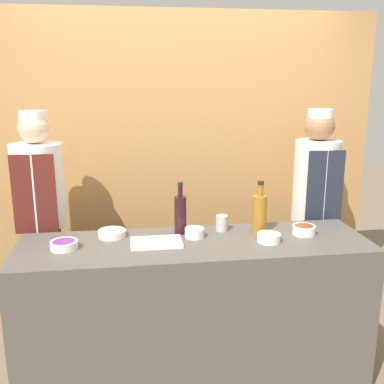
% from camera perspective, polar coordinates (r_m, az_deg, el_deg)
% --- Properties ---
extents(ground_plane, '(14.00, 14.00, 0.00)m').
position_cam_1_polar(ground_plane, '(3.17, 0.34, -22.64)').
color(ground_plane, '#756651').
extents(cabinet_wall, '(3.14, 0.18, 2.40)m').
position_cam_1_polar(cabinet_wall, '(3.64, -2.07, 3.12)').
color(cabinet_wall, '#B7844C').
rests_on(cabinet_wall, ground_plane).
extents(counter, '(2.12, 0.61, 0.95)m').
position_cam_1_polar(counter, '(2.91, 0.35, -15.16)').
color(counter, '#514C47').
rests_on(counter, ground_plane).
extents(sauce_bowl_purple, '(0.16, 0.16, 0.05)m').
position_cam_1_polar(sauce_bowl_purple, '(2.70, -15.94, -6.44)').
color(sauce_bowl_purple, white).
rests_on(sauce_bowl_purple, counter).
extents(sauce_bowl_white, '(0.17, 0.17, 0.04)m').
position_cam_1_polar(sauce_bowl_white, '(2.83, -10.14, -5.15)').
color(sauce_bowl_white, white).
rests_on(sauce_bowl_white, counter).
extents(sauce_bowl_yellow, '(0.14, 0.14, 0.05)m').
position_cam_1_polar(sauce_bowl_yellow, '(2.74, 9.73, -5.68)').
color(sauce_bowl_yellow, white).
rests_on(sauce_bowl_yellow, counter).
extents(sauce_bowl_brown, '(0.14, 0.14, 0.06)m').
position_cam_1_polar(sauce_bowl_brown, '(2.91, 14.03, -4.63)').
color(sauce_bowl_brown, white).
rests_on(sauce_bowl_brown, counter).
extents(sauce_bowl_orange, '(0.12, 0.12, 0.06)m').
position_cam_1_polar(sauce_bowl_orange, '(2.78, 0.32, -5.13)').
color(sauce_bowl_orange, white).
rests_on(sauce_bowl_orange, counter).
extents(cutting_board, '(0.30, 0.19, 0.02)m').
position_cam_1_polar(cutting_board, '(2.68, -4.55, -6.40)').
color(cutting_board, white).
rests_on(cutting_board, counter).
extents(bottle_wine, '(0.08, 0.08, 0.33)m').
position_cam_1_polar(bottle_wine, '(2.82, -1.49, -2.74)').
color(bottle_wine, black).
rests_on(bottle_wine, counter).
extents(bottle_amber, '(0.09, 0.09, 0.33)m').
position_cam_1_polar(bottle_amber, '(2.87, 8.58, -2.61)').
color(bottle_amber, '#9E661E').
rests_on(bottle_amber, counter).
extents(cup_steel, '(0.08, 0.08, 0.10)m').
position_cam_1_polar(cup_steel, '(2.90, 3.81, -3.96)').
color(cup_steel, '#B7B7BC').
rests_on(cup_steel, counter).
extents(chef_left, '(0.34, 0.34, 1.70)m').
position_cam_1_polar(chef_left, '(3.25, -18.51, -3.95)').
color(chef_left, '#28282D').
rests_on(chef_left, ground_plane).
extents(chef_right, '(0.33, 0.33, 1.69)m').
position_cam_1_polar(chef_right, '(3.47, 15.23, -2.55)').
color(chef_right, '#28282D').
rests_on(chef_right, ground_plane).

